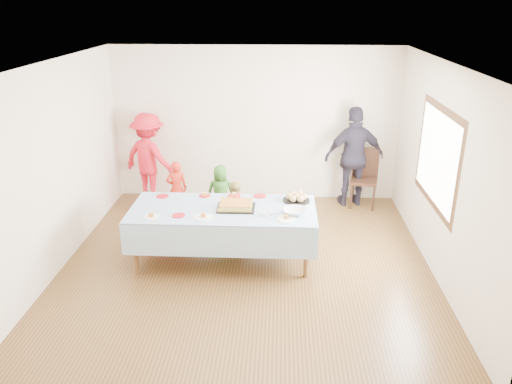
% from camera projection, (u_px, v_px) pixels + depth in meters
% --- Properties ---
extents(ground, '(5.00, 5.00, 0.00)m').
position_uv_depth(ground, '(247.00, 262.00, 6.93)').
color(ground, '#4D2F16').
rests_on(ground, ground).
extents(room_walls, '(5.04, 5.04, 2.72)m').
position_uv_depth(room_walls, '(250.00, 139.00, 6.29)').
color(room_walls, beige).
rests_on(room_walls, ground).
extents(party_table, '(2.50, 1.10, 0.78)m').
position_uv_depth(party_table, '(223.00, 212.00, 6.74)').
color(party_table, brown).
rests_on(party_table, ground).
extents(birthday_cake, '(0.50, 0.39, 0.09)m').
position_uv_depth(birthday_cake, '(236.00, 205.00, 6.71)').
color(birthday_cake, black).
rests_on(birthday_cake, party_table).
extents(rolls_tray, '(0.38, 0.38, 0.11)m').
position_uv_depth(rolls_tray, '(296.00, 198.00, 6.95)').
color(rolls_tray, black).
rests_on(rolls_tray, party_table).
extents(punch_bowl, '(0.30, 0.30, 0.07)m').
position_uv_depth(punch_bowl, '(295.00, 211.00, 6.53)').
color(punch_bowl, silver).
rests_on(punch_bowl, party_table).
extents(party_hat, '(0.09, 0.09, 0.16)m').
position_uv_depth(party_hat, '(300.00, 192.00, 7.08)').
color(party_hat, white).
rests_on(party_hat, party_table).
extents(fork_pile, '(0.24, 0.18, 0.07)m').
position_uv_depth(fork_pile, '(268.00, 213.00, 6.48)').
color(fork_pile, white).
rests_on(fork_pile, party_table).
extents(plate_red_far_a, '(0.18, 0.18, 0.01)m').
position_uv_depth(plate_red_far_a, '(162.00, 196.00, 7.12)').
color(plate_red_far_a, red).
rests_on(plate_red_far_a, party_table).
extents(plate_red_far_b, '(0.16, 0.16, 0.01)m').
position_uv_depth(plate_red_far_b, '(205.00, 196.00, 7.14)').
color(plate_red_far_b, red).
rests_on(plate_red_far_b, party_table).
extents(plate_red_far_c, '(0.19, 0.19, 0.01)m').
position_uv_depth(plate_red_far_c, '(234.00, 196.00, 7.13)').
color(plate_red_far_c, red).
rests_on(plate_red_far_c, party_table).
extents(plate_red_far_d, '(0.18, 0.18, 0.01)m').
position_uv_depth(plate_red_far_d, '(260.00, 196.00, 7.13)').
color(plate_red_far_d, red).
rests_on(plate_red_far_d, party_table).
extents(plate_red_near, '(0.17, 0.17, 0.01)m').
position_uv_depth(plate_red_near, '(179.00, 215.00, 6.49)').
color(plate_red_near, red).
rests_on(plate_red_near, party_table).
extents(plate_white_left, '(0.20, 0.20, 0.01)m').
position_uv_depth(plate_white_left, '(151.00, 217.00, 6.44)').
color(plate_white_left, white).
rests_on(plate_white_left, party_table).
extents(plate_white_mid, '(0.24, 0.24, 0.01)m').
position_uv_depth(plate_white_mid, '(203.00, 217.00, 6.44)').
color(plate_white_mid, white).
rests_on(plate_white_mid, party_table).
extents(plate_white_right, '(0.24, 0.24, 0.01)m').
position_uv_depth(plate_white_right, '(286.00, 219.00, 6.39)').
color(plate_white_right, white).
rests_on(plate_white_right, party_table).
extents(dining_chair, '(0.52, 0.52, 1.02)m').
position_uv_depth(dining_chair, '(365.00, 174.00, 8.68)').
color(dining_chair, black).
rests_on(dining_chair, ground).
extents(toddler_left, '(0.39, 0.31, 0.95)m').
position_uv_depth(toddler_left, '(177.00, 189.00, 8.27)').
color(toddler_left, red).
rests_on(toddler_left, ground).
extents(toddler_mid, '(0.46, 0.30, 0.93)m').
position_uv_depth(toddler_mid, '(221.00, 193.00, 8.11)').
color(toddler_mid, '#306722').
rests_on(toddler_mid, ground).
extents(toddler_right, '(0.46, 0.38, 0.86)m').
position_uv_depth(toddler_right, '(235.00, 208.00, 7.62)').
color(toddler_right, tan).
rests_on(toddler_right, ground).
extents(adult_left, '(1.19, 0.97, 1.60)m').
position_uv_depth(adult_left, '(149.00, 158.00, 8.77)').
color(adult_left, red).
rests_on(adult_left, ground).
extents(adult_right, '(1.08, 0.58, 1.75)m').
position_uv_depth(adult_right, '(354.00, 157.00, 8.58)').
color(adult_right, '#282432').
rests_on(adult_right, ground).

